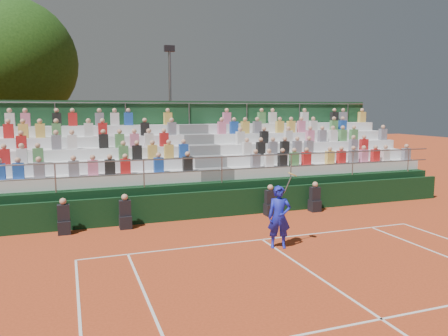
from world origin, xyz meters
name	(u,v)px	position (x,y,z in m)	size (l,w,h in m)	color
ground	(262,240)	(0.00, 0.00, 0.00)	(90.00, 90.00, 0.00)	#C14620
courtside_wall	(227,203)	(0.00, 3.20, 0.50)	(20.00, 0.15, 1.00)	black
line_officials	(202,209)	(-1.12, 2.75, 0.48)	(9.73, 0.40, 1.19)	black
grandstand	(201,175)	(-0.02, 6.43, 1.09)	(20.00, 5.20, 4.40)	black
tennis_player	(279,217)	(0.14, -0.86, 0.92)	(0.92, 0.64, 2.22)	#1A23C3
tree_east	(12,62)	(-8.18, 14.87, 6.55)	(6.87, 6.87, 10.00)	#392114
floodlight_mast	(170,101)	(0.24, 13.51, 4.49)	(0.60, 0.25, 7.66)	gray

